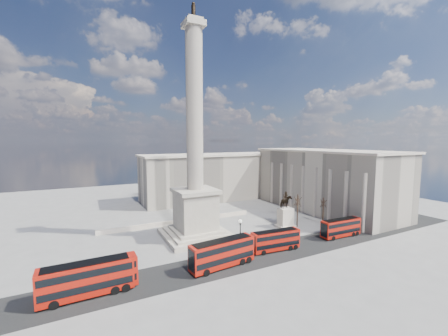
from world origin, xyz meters
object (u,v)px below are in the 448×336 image
nelsons_column (195,180)px  equestrian_statue (285,215)px  red_bus_b (223,253)px  pedestrian_walking (258,236)px  pedestrian_crossing (218,238)px  red_bus_a (88,279)px  pedestrian_standing (324,229)px  red_bus_d (341,227)px  red_bus_e (94,277)px  victorian_lamp (240,236)px  red_bus_c (276,240)px

nelsons_column → equestrian_statue: (22.36, -3.67, -9.76)m
red_bus_b → pedestrian_walking: red_bus_b is taller
pedestrian_walking → pedestrian_crossing: pedestrian_walking is taller
red_bus_a → pedestrian_standing: bearing=3.3°
red_bus_d → pedestrian_crossing: size_ratio=6.35×
pedestrian_standing → equestrian_statue: bearing=-56.9°
red_bus_d → pedestrian_standing: bearing=116.0°
red_bus_d → pedestrian_standing: red_bus_d is taller
pedestrian_standing → red_bus_e: bearing=4.5°
red_bus_e → pedestrian_walking: red_bus_e is taller
red_bus_b → pedestrian_crossing: (4.57, 11.23, -1.70)m
red_bus_a → red_bus_e: bearing=22.4°
red_bus_e → pedestrian_crossing: size_ratio=7.36×
red_bus_b → red_bus_e: red_bus_b is taller
victorian_lamp → pedestrian_crossing: 10.38m
victorian_lamp → pedestrian_standing: bearing=7.0°
red_bus_b → pedestrian_standing: 29.11m
pedestrian_crossing → victorian_lamp: bearing=130.7°
red_bus_e → pedestrian_crossing: red_bus_e is taller
victorian_lamp → pedestrian_crossing: bearing=88.3°
nelsons_column → victorian_lamp: size_ratio=6.82×
nelsons_column → red_bus_e: bearing=-144.3°
nelsons_column → red_bus_b: nelsons_column is taller
red_bus_b → pedestrian_walking: size_ratio=7.23×
red_bus_b → pedestrian_standing: red_bus_b is taller
red_bus_a → pedestrian_crossing: 27.25m
equestrian_statue → pedestrian_walking: (-11.09, -4.36, -2.34)m
nelsons_column → red_bus_b: bearing=-94.7°
red_bus_e → nelsons_column: bearing=33.5°
pedestrian_crossing → red_bus_b: bearing=110.2°
nelsons_column → red_bus_c: (11.07, -14.41, -10.82)m
red_bus_d → red_bus_e: bearing=-177.5°
victorian_lamp → pedestrian_crossing: (0.29, 9.76, -3.52)m
red_bus_e → pedestrian_crossing: bearing=20.9°
equestrian_statue → pedestrian_crossing: bearing=-176.8°
nelsons_column → red_bus_a: (-21.77, -15.39, -10.37)m
red_bus_d → red_bus_e: 49.81m
red_bus_c → red_bus_e: red_bus_e is taller
red_bus_e → victorian_lamp: (23.91, 0.52, 1.85)m
nelsons_column → red_bus_e: nelsons_column is taller
red_bus_c → victorian_lamp: (-8.11, -0.10, 2.20)m
nelsons_column → equestrian_statue: bearing=-9.3°
nelsons_column → red_bus_a: 28.61m
red_bus_a → red_bus_d: bearing=-0.5°
pedestrian_walking → nelsons_column: bearing=134.4°
nelsons_column → red_bus_d: size_ratio=4.98×
red_bus_c → pedestrian_walking: red_bus_c is taller
red_bus_d → nelsons_column: bearing=155.1°
red_bus_b → equestrian_statue: bearing=21.2°
equestrian_statue → pedestrian_standing: (5.04, -7.83, -2.24)m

